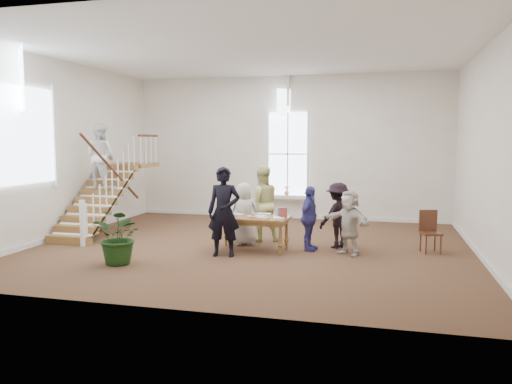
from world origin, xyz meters
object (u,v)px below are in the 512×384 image
(elderly_woman, at_px, (244,213))
(library_table, at_px, (251,220))
(woman_cluster_c, at_px, (349,222))
(person_yellow, at_px, (261,204))
(woman_cluster_a, at_px, (309,218))
(police_officer, at_px, (224,212))
(floor_plant, at_px, (120,236))
(woman_cluster_b, at_px, (338,215))
(side_chair, at_px, (430,229))

(elderly_woman, bearing_deg, library_table, 102.24)
(elderly_woman, relative_size, woman_cluster_c, 1.05)
(person_yellow, bearing_deg, woman_cluster_c, 130.47)
(person_yellow, bearing_deg, woman_cluster_a, 123.78)
(woman_cluster_c, bearing_deg, police_officer, -121.50)
(woman_cluster_a, relative_size, floor_plant, 1.29)
(library_table, xyz_separation_m, woman_cluster_b, (1.86, 0.80, 0.06))
(person_yellow, height_order, woman_cluster_a, person_yellow)
(police_officer, height_order, floor_plant, police_officer)
(police_officer, height_order, woman_cluster_c, police_officer)
(woman_cluster_b, relative_size, side_chair, 1.62)
(elderly_woman, distance_m, woman_cluster_b, 2.21)
(person_yellow, bearing_deg, elderly_woman, 32.99)
(elderly_woman, bearing_deg, woman_cluster_b, 168.28)
(person_yellow, height_order, woman_cluster_b, person_yellow)
(elderly_woman, bearing_deg, police_officer, 68.63)
(woman_cluster_b, bearing_deg, woman_cluster_c, 69.67)
(woman_cluster_c, bearing_deg, elderly_woman, -148.83)
(library_table, distance_m, person_yellow, 1.13)
(police_officer, relative_size, woman_cluster_a, 1.32)
(woman_cluster_c, bearing_deg, woman_cluster_a, -151.04)
(library_table, bearing_deg, woman_cluster_c, 5.09)
(woman_cluster_c, xyz_separation_m, side_chair, (1.72, 0.69, -0.20))
(woman_cluster_a, bearing_deg, library_table, 117.40)
(library_table, distance_m, woman_cluster_b, 2.03)
(woman_cluster_c, distance_m, side_chair, 1.87)
(elderly_woman, distance_m, woman_cluster_c, 2.54)
(floor_plant, bearing_deg, woman_cluster_c, 24.50)
(police_officer, distance_m, side_chair, 4.59)
(police_officer, distance_m, woman_cluster_c, 2.73)
(woman_cluster_a, relative_size, woman_cluster_c, 1.02)
(woman_cluster_a, distance_m, side_chair, 2.68)
(person_yellow, distance_m, floor_plant, 3.71)
(library_table, xyz_separation_m, person_yellow, (-0.03, 1.10, 0.24))
(library_table, bearing_deg, woman_cluster_a, 16.53)
(library_table, height_order, woman_cluster_c, woman_cluster_c)
(person_yellow, xyz_separation_m, woman_cluster_b, (1.90, -0.30, -0.18))
(person_yellow, bearing_deg, woman_cluster_b, 144.83)
(police_officer, distance_m, elderly_woman, 1.27)
(police_officer, xyz_separation_m, floor_plant, (-1.80, -1.21, -0.40))
(woman_cluster_a, bearing_deg, side_chair, -67.27)
(elderly_woman, height_order, woman_cluster_c, elderly_woman)
(library_table, bearing_deg, floor_plant, -139.01)
(woman_cluster_a, relative_size, woman_cluster_b, 0.96)
(woman_cluster_a, xyz_separation_m, side_chair, (2.62, 0.49, -0.21))
(woman_cluster_b, distance_m, woman_cluster_c, 0.72)
(woman_cluster_b, height_order, floor_plant, woman_cluster_b)
(floor_plant, bearing_deg, elderly_woman, 52.30)
(woman_cluster_a, bearing_deg, police_officer, 132.47)
(elderly_woman, xyz_separation_m, person_yellow, (0.30, 0.50, 0.18))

